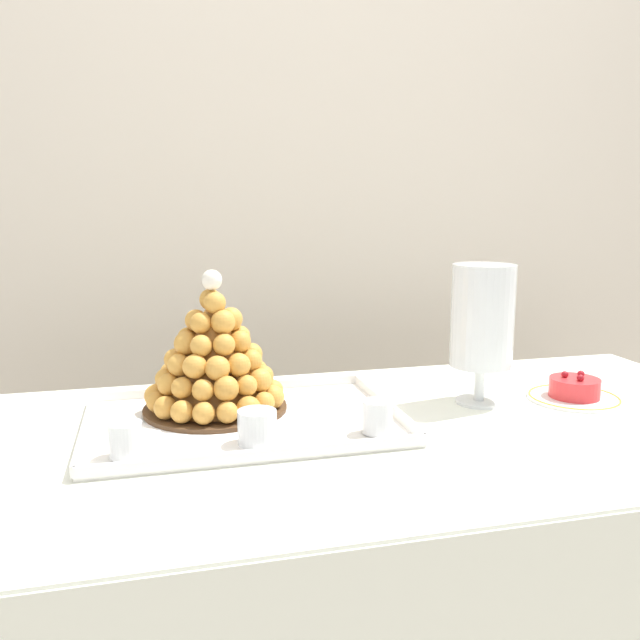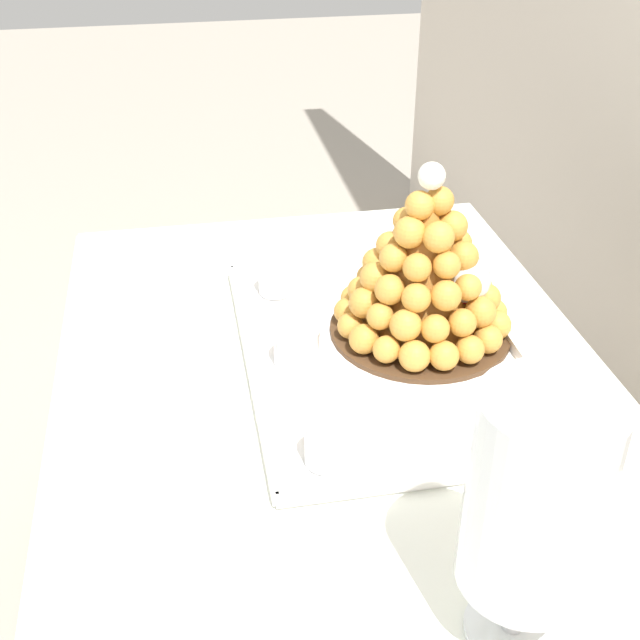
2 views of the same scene
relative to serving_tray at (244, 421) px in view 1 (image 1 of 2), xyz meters
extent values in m
cube|color=silver|center=(0.25, 0.75, 0.52)|extent=(4.80, 0.10, 2.50)
cylinder|color=brown|center=(-0.41, 0.22, -0.38)|extent=(0.04, 0.04, 0.70)
cylinder|color=brown|center=(0.91, 0.22, -0.38)|extent=(0.04, 0.04, 0.70)
cube|color=brown|center=(0.25, -0.07, -0.02)|extent=(1.44, 0.70, 0.02)
cube|color=white|center=(0.25, -0.07, -0.01)|extent=(1.50, 0.76, 0.00)
cube|color=white|center=(0.25, -0.45, -0.15)|extent=(1.50, 0.01, 0.29)
cube|color=white|center=(0.25, 0.31, -0.15)|extent=(1.50, 0.01, 0.29)
cube|color=white|center=(0.00, 0.00, 0.00)|extent=(0.54, 0.38, 0.01)
cube|color=white|center=(0.00, -0.19, 0.01)|extent=(0.54, 0.01, 0.02)
cube|color=white|center=(0.00, 0.19, 0.01)|extent=(0.54, 0.01, 0.02)
cube|color=white|center=(-0.27, 0.00, 0.01)|extent=(0.01, 0.38, 0.02)
cube|color=white|center=(0.27, 0.00, 0.01)|extent=(0.01, 0.38, 0.02)
cylinder|color=white|center=(0.00, 0.00, 0.00)|extent=(0.35, 0.35, 0.00)
cylinder|color=#4C331E|center=(-0.04, 0.07, 0.01)|extent=(0.27, 0.27, 0.01)
cone|color=#BA7B33|center=(-0.04, 0.07, 0.12)|extent=(0.19, 0.19, 0.21)
sphere|color=gold|center=(0.07, 0.07, 0.03)|extent=(0.04, 0.04, 0.04)
sphere|color=gold|center=(0.06, 0.11, 0.03)|extent=(0.04, 0.04, 0.04)
sphere|color=gold|center=(0.04, 0.14, 0.03)|extent=(0.04, 0.04, 0.04)
sphere|color=gold|center=(0.00, 0.17, 0.03)|extent=(0.04, 0.04, 0.04)
sphere|color=gold|center=(-0.03, 0.18, 0.03)|extent=(0.04, 0.04, 0.04)
sphere|color=gold|center=(-0.07, 0.18, 0.03)|extent=(0.04, 0.04, 0.04)
sphere|color=gold|center=(-0.11, 0.16, 0.03)|extent=(0.04, 0.04, 0.04)
sphere|color=gold|center=(-0.14, 0.13, 0.03)|extent=(0.04, 0.04, 0.04)
sphere|color=gold|center=(-0.15, 0.09, 0.03)|extent=(0.04, 0.04, 0.04)
sphere|color=gold|center=(-0.15, 0.05, 0.03)|extent=(0.04, 0.04, 0.04)
sphere|color=gold|center=(-0.14, 0.01, 0.03)|extent=(0.04, 0.04, 0.04)
sphere|color=gold|center=(-0.11, -0.02, 0.03)|extent=(0.04, 0.04, 0.04)
sphere|color=gold|center=(-0.07, -0.03, 0.03)|extent=(0.04, 0.04, 0.04)
sphere|color=gold|center=(-0.03, -0.04, 0.03)|extent=(0.04, 0.04, 0.04)
sphere|color=gold|center=(0.00, -0.03, 0.03)|extent=(0.04, 0.04, 0.04)
sphere|color=gold|center=(0.04, 0.00, 0.03)|extent=(0.04, 0.04, 0.04)
sphere|color=gold|center=(0.06, 0.03, 0.03)|extent=(0.04, 0.04, 0.04)
sphere|color=gold|center=(0.04, 0.10, 0.07)|extent=(0.04, 0.04, 0.04)
sphere|color=gold|center=(0.02, 0.14, 0.07)|extent=(0.04, 0.04, 0.04)
sphere|color=gold|center=(-0.02, 0.16, 0.07)|extent=(0.04, 0.04, 0.04)
sphere|color=gold|center=(-0.05, 0.16, 0.07)|extent=(0.04, 0.04, 0.04)
sphere|color=gold|center=(-0.09, 0.15, 0.07)|extent=(0.04, 0.04, 0.04)
sphere|color=gold|center=(-0.12, 0.12, 0.07)|extent=(0.04, 0.04, 0.04)
sphere|color=gold|center=(-0.13, 0.08, 0.07)|extent=(0.04, 0.04, 0.04)
sphere|color=gold|center=(-0.13, 0.04, 0.07)|extent=(0.04, 0.04, 0.04)
sphere|color=gold|center=(-0.11, 0.01, 0.07)|extent=(0.04, 0.04, 0.04)
sphere|color=gold|center=(-0.07, -0.01, 0.07)|extent=(0.04, 0.04, 0.04)
sphere|color=gold|center=(-0.03, -0.02, 0.07)|extent=(0.05, 0.05, 0.05)
sphere|color=gold|center=(0.01, -0.01, 0.07)|extent=(0.04, 0.04, 0.04)
sphere|color=gold|center=(0.03, 0.02, 0.07)|extent=(0.04, 0.04, 0.04)
sphere|color=gold|center=(0.05, 0.06, 0.07)|extent=(0.04, 0.04, 0.04)
sphere|color=gold|center=(0.01, 0.12, 0.10)|extent=(0.04, 0.04, 0.04)
sphere|color=gold|center=(-0.02, 0.14, 0.10)|extent=(0.04, 0.04, 0.04)
sphere|color=gold|center=(-0.06, 0.14, 0.10)|extent=(0.04, 0.04, 0.04)
sphere|color=gold|center=(-0.10, 0.12, 0.10)|extent=(0.04, 0.04, 0.04)
sphere|color=gold|center=(-0.11, 0.08, 0.10)|extent=(0.04, 0.04, 0.04)
sphere|color=gold|center=(-0.11, 0.04, 0.10)|extent=(0.04, 0.04, 0.04)
sphere|color=gold|center=(-0.08, 0.01, 0.10)|extent=(0.04, 0.04, 0.04)
sphere|color=gold|center=(-0.04, 0.00, 0.10)|extent=(0.04, 0.04, 0.04)
sphere|color=gold|center=(-0.01, 0.01, 0.10)|extent=(0.04, 0.04, 0.04)
sphere|color=gold|center=(0.02, 0.04, 0.10)|extent=(0.04, 0.04, 0.04)
sphere|color=gold|center=(0.03, 0.08, 0.10)|extent=(0.04, 0.04, 0.04)
sphere|color=gold|center=(-0.02, 0.12, 0.14)|extent=(0.04, 0.04, 0.04)
sphere|color=gold|center=(-0.06, 0.12, 0.14)|extent=(0.04, 0.04, 0.04)
sphere|color=gold|center=(-0.09, 0.10, 0.14)|extent=(0.04, 0.04, 0.04)
sphere|color=gold|center=(-0.09, 0.06, 0.14)|extent=(0.04, 0.04, 0.04)
sphere|color=gold|center=(-0.07, 0.03, 0.14)|extent=(0.04, 0.04, 0.04)
sphere|color=gold|center=(-0.03, 0.02, 0.14)|extent=(0.04, 0.04, 0.04)
sphere|color=gold|center=(0.00, 0.04, 0.14)|extent=(0.04, 0.04, 0.04)
sphere|color=gold|center=(0.01, 0.08, 0.14)|extent=(0.04, 0.04, 0.04)
sphere|color=gold|center=(-0.04, 0.10, 0.18)|extent=(0.04, 0.04, 0.04)
sphere|color=gold|center=(-0.07, 0.09, 0.17)|extent=(0.04, 0.04, 0.04)
sphere|color=gold|center=(-0.07, 0.05, 0.17)|extent=(0.04, 0.04, 0.04)
sphere|color=gold|center=(-0.03, 0.04, 0.18)|extent=(0.04, 0.04, 0.04)
sphere|color=gold|center=(-0.01, 0.08, 0.17)|extent=(0.04, 0.04, 0.04)
sphere|color=gold|center=(-0.05, 0.09, 0.21)|extent=(0.04, 0.04, 0.04)
sphere|color=gold|center=(-0.04, 0.06, 0.21)|extent=(0.04, 0.04, 0.04)
sphere|color=white|center=(-0.04, 0.07, 0.25)|extent=(0.04, 0.04, 0.04)
cylinder|color=silver|center=(-0.20, -0.12, 0.03)|extent=(0.05, 0.05, 0.05)
cylinder|color=#F4EAC6|center=(-0.20, -0.12, 0.01)|extent=(0.05, 0.05, 0.02)
cylinder|color=white|center=(-0.20, -0.12, 0.03)|extent=(0.05, 0.05, 0.02)
sphere|color=brown|center=(-0.20, -0.13, 0.05)|extent=(0.01, 0.01, 0.01)
cylinder|color=silver|center=(0.00, -0.12, 0.03)|extent=(0.06, 0.06, 0.06)
cylinder|color=#F4EAC6|center=(0.00, -0.12, 0.01)|extent=(0.06, 0.06, 0.02)
cylinder|color=white|center=(0.00, -0.12, 0.03)|extent=(0.06, 0.06, 0.02)
sphere|color=brown|center=(0.00, -0.12, 0.05)|extent=(0.02, 0.02, 0.02)
cylinder|color=silver|center=(0.21, -0.12, 0.03)|extent=(0.05, 0.05, 0.06)
cylinder|color=#F4EAC6|center=(0.21, -0.12, 0.01)|extent=(0.05, 0.05, 0.02)
cylinder|color=white|center=(0.21, -0.12, 0.03)|extent=(0.05, 0.05, 0.02)
sphere|color=brown|center=(0.22, -0.13, 0.05)|extent=(0.01, 0.01, 0.01)
cylinder|color=white|center=(0.47, 0.01, 0.00)|extent=(0.09, 0.09, 0.01)
cylinder|color=white|center=(0.47, 0.01, 0.04)|extent=(0.02, 0.02, 0.07)
cylinder|color=white|center=(0.47, 0.01, 0.17)|extent=(0.12, 0.12, 0.20)
cylinder|color=yellow|center=(0.49, 0.01, 0.09)|extent=(0.06, 0.05, 0.06)
cylinder|color=brown|center=(0.47, 0.04, 0.09)|extent=(0.05, 0.05, 0.05)
cylinder|color=#E54C47|center=(0.45, 0.00, 0.09)|extent=(0.04, 0.04, 0.02)
cylinder|color=#9ED860|center=(0.47, -0.01, 0.09)|extent=(0.06, 0.04, 0.06)
cylinder|color=#72B2E0|center=(0.48, 0.02, 0.11)|extent=(0.06, 0.04, 0.06)
cylinder|color=#D199D8|center=(0.46, 0.02, 0.11)|extent=(0.04, 0.04, 0.02)
cylinder|color=#F9A54C|center=(0.47, -0.01, 0.11)|extent=(0.06, 0.05, 0.05)
cylinder|color=yellow|center=(0.48, 0.04, 0.13)|extent=(0.04, 0.04, 0.04)
cylinder|color=#D199D8|center=(0.45, 0.02, 0.13)|extent=(0.05, 0.05, 0.05)
cylinder|color=#D199D8|center=(0.46, 0.00, 0.13)|extent=(0.05, 0.05, 0.03)
cylinder|color=#E54C47|center=(0.49, 0.00, 0.13)|extent=(0.05, 0.05, 0.04)
cylinder|color=#9ED860|center=(0.46, 0.02, 0.15)|extent=(0.06, 0.05, 0.06)
cylinder|color=yellow|center=(0.46, 0.00, 0.15)|extent=(0.05, 0.04, 0.05)
cylinder|color=yellow|center=(0.48, 0.01, 0.15)|extent=(0.05, 0.04, 0.04)
cylinder|color=#E54C47|center=(0.45, 0.03, 0.17)|extent=(0.06, 0.05, 0.06)
cylinder|color=brown|center=(0.45, -0.02, 0.17)|extent=(0.05, 0.04, 0.05)
cylinder|color=#D199D8|center=(0.49, -0.01, 0.17)|extent=(0.05, 0.05, 0.05)
cylinder|color=#E54C47|center=(0.49, 0.03, 0.17)|extent=(0.06, 0.05, 0.05)
cylinder|color=yellow|center=(0.45, 0.01, 0.19)|extent=(0.05, 0.05, 0.04)
cylinder|color=pink|center=(0.47, -0.02, 0.19)|extent=(0.05, 0.05, 0.05)
cylinder|color=#E54C47|center=(0.48, 0.01, 0.19)|extent=(0.05, 0.04, 0.05)
cylinder|color=#72B2E0|center=(0.47, 0.03, 0.19)|extent=(0.05, 0.05, 0.05)
cylinder|color=#E54C47|center=(0.46, 0.00, 0.21)|extent=(0.04, 0.05, 0.03)
cylinder|color=#72B2E0|center=(0.48, 0.00, 0.21)|extent=(0.05, 0.05, 0.03)
cylinder|color=#F9A54C|center=(0.47, 0.03, 0.21)|extent=(0.04, 0.04, 0.04)
cylinder|color=yellow|center=(0.45, -0.01, 0.23)|extent=(0.05, 0.05, 0.05)
cylinder|color=#9ED860|center=(0.49, 0.01, 0.23)|extent=(0.05, 0.05, 0.03)
cylinder|color=pink|center=(0.46, 0.02, 0.23)|extent=(0.05, 0.04, 0.05)
cylinder|color=white|center=(0.66, -0.02, 0.00)|extent=(0.18, 0.18, 0.01)
torus|color=gold|center=(0.66, -0.02, 0.00)|extent=(0.18, 0.18, 0.00)
cylinder|color=red|center=(0.66, -0.02, 0.02)|extent=(0.10, 0.10, 0.04)
sphere|color=#A51923|center=(0.68, -0.01, 0.04)|extent=(0.01, 0.01, 0.01)
sphere|color=#A51923|center=(0.65, -0.01, 0.04)|extent=(0.01, 0.01, 0.01)
sphere|color=#A51923|center=(0.66, -0.04, 0.04)|extent=(0.01, 0.01, 0.01)
cylinder|color=silver|center=(-0.02, 0.13, 0.00)|extent=(0.06, 0.06, 0.00)
cylinder|color=silver|center=(-0.02, 0.13, 0.03)|extent=(0.01, 0.01, 0.07)
sphere|color=silver|center=(-0.02, 0.13, 0.10)|extent=(0.07, 0.07, 0.07)
cylinder|color=maroon|center=(-0.02, 0.13, 0.09)|extent=(0.05, 0.05, 0.03)
camera|label=1|loc=(-0.15, -1.14, 0.39)|focal=37.34mm
camera|label=2|loc=(0.93, -0.26, 0.66)|focal=45.74mm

